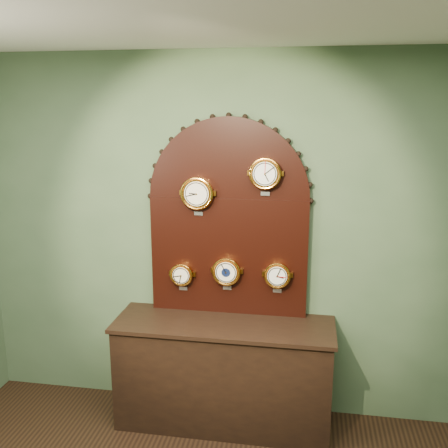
% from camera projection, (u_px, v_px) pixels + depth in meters
% --- Properties ---
extents(wall_back, '(4.00, 0.00, 4.00)m').
position_uv_depth(wall_back, '(229.00, 239.00, 3.89)').
color(wall_back, '#465F41').
rests_on(wall_back, ground).
extents(shop_counter, '(1.60, 0.50, 0.80)m').
position_uv_depth(shop_counter, '(224.00, 375.00, 3.86)').
color(shop_counter, black).
rests_on(shop_counter, ground_plane).
extents(display_board, '(1.26, 0.06, 1.53)m').
position_uv_depth(display_board, '(228.00, 212.00, 3.79)').
color(display_board, black).
rests_on(display_board, shop_counter).
extents(roman_clock, '(0.25, 0.08, 0.30)m').
position_uv_depth(roman_clock, '(197.00, 193.00, 3.73)').
color(roman_clock, orange).
rests_on(roman_clock, display_board).
extents(arabic_clock, '(0.23, 0.08, 0.28)m').
position_uv_depth(arabic_clock, '(265.00, 173.00, 3.61)').
color(arabic_clock, orange).
rests_on(arabic_clock, display_board).
extents(hygrometer, '(0.18, 0.08, 0.23)m').
position_uv_depth(hygrometer, '(182.00, 274.00, 3.90)').
color(hygrometer, orange).
rests_on(hygrometer, display_board).
extents(barometer, '(0.22, 0.08, 0.27)m').
position_uv_depth(barometer, '(227.00, 271.00, 3.83)').
color(barometer, orange).
rests_on(barometer, display_board).
extents(tide_clock, '(0.20, 0.08, 0.25)m').
position_uv_depth(tide_clock, '(277.00, 275.00, 3.77)').
color(tide_clock, orange).
rests_on(tide_clock, display_board).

